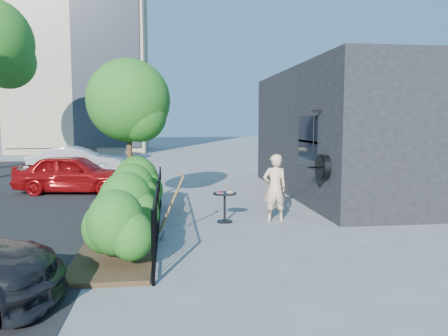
{
  "coord_description": "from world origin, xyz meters",
  "views": [
    {
      "loc": [
        -1.26,
        -9.09,
        2.32
      ],
      "look_at": [
        0.09,
        1.51,
        1.2
      ],
      "focal_mm": 35.0,
      "sensor_mm": 36.0,
      "label": 1
    }
  ],
  "objects": [
    {
      "name": "fence",
      "position": [
        -1.5,
        0.0,
        0.56
      ],
      "size": [
        0.05,
        6.05,
        1.1
      ],
      "color": "black",
      "rests_on": "ground"
    },
    {
      "name": "ground",
      "position": [
        0.0,
        0.0,
        0.0
      ],
      "size": [
        120.0,
        120.0,
        0.0
      ],
      "primitive_type": "plane",
      "color": "gray",
      "rests_on": "ground"
    },
    {
      "name": "shrubs",
      "position": [
        -2.1,
        0.1,
        0.7
      ],
      "size": [
        1.1,
        5.6,
        1.24
      ],
      "color": "#145718",
      "rests_on": "ground"
    },
    {
      "name": "car_red",
      "position": [
        -4.36,
        5.64,
        0.64
      ],
      "size": [
        3.95,
        2.1,
        1.28
      ],
      "primitive_type": "imported",
      "rotation": [
        0.0,
        0.0,
        1.41
      ],
      "color": "#990C0F",
      "rests_on": "ground"
    },
    {
      "name": "cafe_table",
      "position": [
        0.02,
        0.82,
        0.48
      ],
      "size": [
        0.55,
        0.55,
        0.74
      ],
      "rotation": [
        0.0,
        0.0,
        0.3
      ],
      "color": "black",
      "rests_on": "ground"
    },
    {
      "name": "planting_bed",
      "position": [
        -2.2,
        0.0,
        0.04
      ],
      "size": [
        1.3,
        6.0,
        0.08
      ],
      "primitive_type": "cube",
      "color": "#382616",
      "rests_on": "ground"
    },
    {
      "name": "shovel",
      "position": [
        -1.25,
        -0.56,
        0.59
      ],
      "size": [
        0.53,
        0.18,
        1.35
      ],
      "color": "brown",
      "rests_on": "ground"
    },
    {
      "name": "patio_tree",
      "position": [
        -2.24,
        2.76,
        2.76
      ],
      "size": [
        2.2,
        2.2,
        3.94
      ],
      "color": "#3F2B19",
      "rests_on": "ground"
    },
    {
      "name": "shop_building",
      "position": [
        5.5,
        4.5,
        2.0
      ],
      "size": [
        6.22,
        9.0,
        4.0
      ],
      "color": "black",
      "rests_on": "ground"
    },
    {
      "name": "woman",
      "position": [
        1.2,
        0.79,
        0.79
      ],
      "size": [
        0.59,
        0.4,
        1.59
      ],
      "primitive_type": "imported",
      "rotation": [
        0.0,
        0.0,
        3.18
      ],
      "color": "beige",
      "rests_on": "ground"
    },
    {
      "name": "car_silver",
      "position": [
        -5.11,
        9.93,
        0.65
      ],
      "size": [
        4.0,
        1.49,
        1.3
      ],
      "primitive_type": "imported",
      "rotation": [
        0.0,
        0.0,
        1.6
      ],
      "color": "#BCBCC2",
      "rests_on": "ground"
    }
  ]
}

